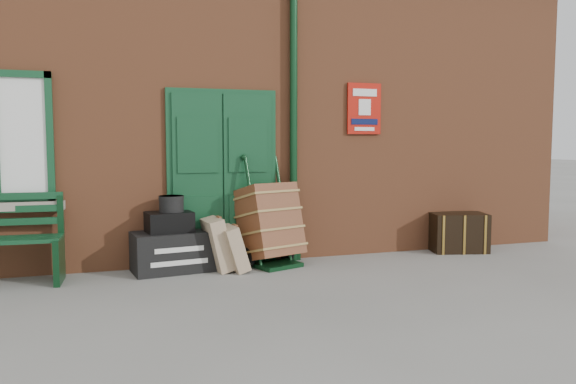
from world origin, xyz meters
name	(u,v)px	position (x,y,z in m)	size (l,w,h in m)	color
ground	(279,290)	(0.00, 0.00, 0.00)	(80.00, 80.00, 0.00)	gray
station_building	(215,107)	(0.00, 3.49, 2.16)	(10.30, 4.30, 4.36)	#975230
houdini_trunk	(174,251)	(-0.96, 1.25, 0.25)	(0.98, 0.54, 0.49)	black
strongbox	(169,222)	(-1.01, 1.25, 0.62)	(0.54, 0.39, 0.25)	black
hatbox	(171,204)	(-0.98, 1.25, 0.84)	(0.30, 0.30, 0.20)	black
suitcase_back	(217,244)	(-0.45, 1.09, 0.33)	(0.18, 0.46, 0.64)	tan
suitcase_front	(234,249)	(-0.27, 0.99, 0.29)	(0.17, 0.41, 0.55)	tan
porter_trolley	(270,224)	(0.26, 1.23, 0.54)	(0.88, 0.92, 1.40)	black
dark_trunk	(458,232)	(3.13, 1.25, 0.28)	(0.77, 0.51, 0.56)	black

